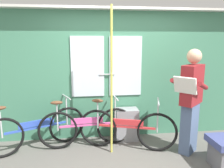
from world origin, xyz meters
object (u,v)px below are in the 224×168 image
Objects in this scene: bicycle_near_door at (36,130)px; bicycle_leaning_behind at (87,127)px; bicycle_by_pole at (126,129)px; trash_bin_by_wall at (126,124)px; handrail_pole at (111,83)px; passenger_reading_newspaper at (191,100)px.

bicycle_near_door is 0.96× the size of bicycle_leaning_behind.
trash_bin_by_wall is at bearing 95.43° from bicycle_by_pole.
handrail_pole reaches higher than bicycle_leaning_behind.
handrail_pole is at bearing -38.60° from bicycle_leaning_behind.
bicycle_near_door is 0.93× the size of passenger_reading_newspaper.
trash_bin_by_wall is 0.25× the size of handrail_pole.
bicycle_by_pole is at bearing -19.87° from bicycle_leaning_behind.
passenger_reading_newspaper is at bearing 3.46° from bicycle_by_pole.
bicycle_near_door is 0.85m from bicycle_leaning_behind.
bicycle_by_pole is 0.95× the size of passenger_reading_newspaper.
handrail_pole is (0.40, -0.27, 0.82)m from bicycle_leaning_behind.
bicycle_by_pole is 0.69× the size of handrail_pole.
passenger_reading_newspaper reaches higher than bicycle_near_door.
bicycle_by_pole is 1.17m from passenger_reading_newspaper.
bicycle_leaning_behind is 0.96m from handrail_pole.
passenger_reading_newspaper is (1.67, -0.42, 0.55)m from bicycle_leaning_behind.
bicycle_leaning_behind is at bearing 146.62° from handrail_pole.
handrail_pole is at bearing -35.97° from bicycle_near_door.
bicycle_near_door is at bearing -169.15° from bicycle_by_pole.
bicycle_leaning_behind is 0.70× the size of handrail_pole.
bicycle_by_pole is 0.87m from handrail_pole.
bicycle_by_pole is at bearing -55.06° from passenger_reading_newspaper.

